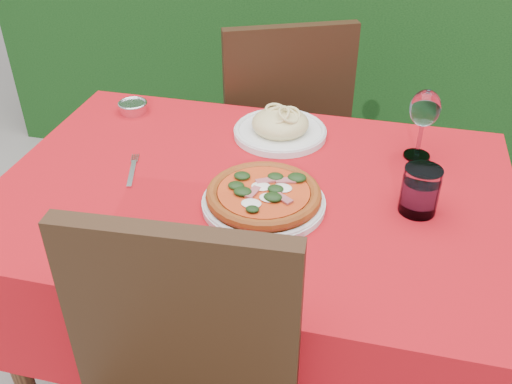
% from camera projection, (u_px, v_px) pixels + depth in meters
% --- Properties ---
extents(ground, '(60.00, 60.00, 0.00)m').
position_uv_depth(ground, '(254.00, 381.00, 1.82)').
color(ground, slate).
rests_on(ground, ground).
extents(dining_table, '(1.26, 0.86, 0.75)m').
position_uv_depth(dining_table, '(253.00, 235.00, 1.48)').
color(dining_table, '#4C2D18').
rests_on(dining_table, ground).
extents(chair_far, '(0.57, 0.57, 0.96)m').
position_uv_depth(chair_far, '(281.00, 128.00, 2.07)').
color(chair_far, black).
rests_on(chair_far, ground).
extents(pizza_plate, '(0.29, 0.29, 0.05)m').
position_uv_depth(pizza_plate, '(264.00, 197.00, 1.32)').
color(pizza_plate, silver).
rests_on(pizza_plate, dining_table).
extents(pasta_plate, '(0.26, 0.26, 0.07)m').
position_uv_depth(pasta_plate, '(280.00, 127.00, 1.60)').
color(pasta_plate, silver).
rests_on(pasta_plate, dining_table).
extents(water_glass, '(0.09, 0.09, 0.11)m').
position_uv_depth(water_glass, '(420.00, 193.00, 1.29)').
color(water_glass, silver).
rests_on(water_glass, dining_table).
extents(wine_glass, '(0.08, 0.08, 0.19)m').
position_uv_depth(wine_glass, '(425.00, 111.00, 1.44)').
color(wine_glass, silver).
rests_on(wine_glass, dining_table).
extents(fork, '(0.07, 0.17, 0.00)m').
position_uv_depth(fork, '(132.00, 173.00, 1.44)').
color(fork, silver).
rests_on(fork, dining_table).
extents(steel_ramekin, '(0.08, 0.08, 0.03)m').
position_uv_depth(steel_ramekin, '(133.00, 108.00, 1.73)').
color(steel_ramekin, silver).
rests_on(steel_ramekin, dining_table).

